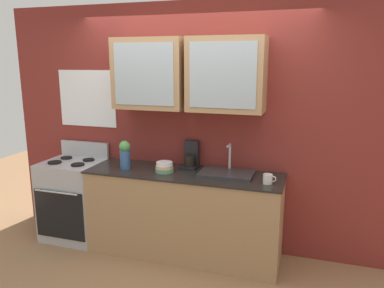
{
  "coord_description": "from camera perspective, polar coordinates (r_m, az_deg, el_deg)",
  "views": [
    {
      "loc": [
        1.22,
        -3.51,
        2.04
      ],
      "look_at": [
        0.09,
        0.0,
        1.22
      ],
      "focal_mm": 35.3,
      "sensor_mm": 36.0,
      "label": 1
    }
  ],
  "objects": [
    {
      "name": "vase",
      "position": [
        4.04,
        -10.09,
        -1.52
      ],
      "size": [
        0.12,
        0.12,
        0.3
      ],
      "color": "#33598C",
      "rests_on": "counter"
    },
    {
      "name": "sink_faucet",
      "position": [
        3.81,
        5.22,
        -4.37
      ],
      "size": [
        0.54,
        0.35,
        0.3
      ],
      "color": "#2D2D30",
      "rests_on": "counter"
    },
    {
      "name": "coffee_maker",
      "position": [
        4.03,
        -0.22,
        -2.1
      ],
      "size": [
        0.17,
        0.2,
        0.29
      ],
      "color": "black",
      "rests_on": "counter"
    },
    {
      "name": "cup_near_sink",
      "position": [
        3.6,
        11.4,
        -5.18
      ],
      "size": [
        0.12,
        0.09,
        0.09
      ],
      "color": "silver",
      "rests_on": "counter"
    },
    {
      "name": "ground_plane",
      "position": [
        4.24,
        -1.23,
        -16.17
      ],
      "size": [
        10.0,
        10.0,
        0.0
      ],
      "primitive_type": "plane",
      "color": "#936B47"
    },
    {
      "name": "stove_range",
      "position": [
        4.62,
        -17.32,
        -7.94
      ],
      "size": [
        0.66,
        0.61,
        1.09
      ],
      "color": "#ADAFB5",
      "rests_on": "ground_plane"
    },
    {
      "name": "back_wall_unit",
      "position": [
        4.04,
        -0.01,
        4.34
      ],
      "size": [
        4.44,
        0.45,
        2.63
      ],
      "color": "maroon",
      "rests_on": "ground_plane"
    },
    {
      "name": "bowl_stack",
      "position": [
        3.9,
        -4.19,
        -3.51
      ],
      "size": [
        0.19,
        0.19,
        0.11
      ],
      "color": "#669972",
      "rests_on": "counter"
    },
    {
      "name": "counter",
      "position": [
        4.04,
        -1.27,
        -10.5
      ],
      "size": [
        2.04,
        0.61,
        0.91
      ],
      "color": "#A87F56",
      "rests_on": "ground_plane"
    }
  ]
}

